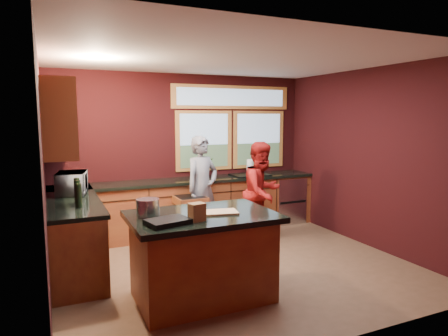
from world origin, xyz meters
TOP-DOWN VIEW (x-y plane):
  - floor at (0.00, 0.00)m, footprint 4.50×4.50m
  - room_shell at (-0.60, 0.32)m, footprint 4.52×4.02m
  - back_counter at (0.20, 1.70)m, footprint 4.50×0.64m
  - left_counter at (-1.95, 0.85)m, footprint 0.64×2.30m
  - island at (-0.73, -0.70)m, footprint 1.55×1.05m
  - person_grey at (0.02, 1.25)m, footprint 0.71×0.59m
  - person_red at (0.86, 0.79)m, footprint 0.93×0.83m
  - microwave at (-1.92, 1.11)m, footprint 0.46×0.60m
  - potted_plant at (0.26, 1.75)m, footprint 0.31×0.27m
  - paper_towel at (1.12, 1.70)m, footprint 0.12×0.12m
  - cutting_board at (-0.53, -0.75)m, footprint 0.40×0.32m
  - stock_pot at (-1.28, -0.55)m, footprint 0.24×0.24m
  - paper_bag at (-0.88, -0.95)m, footprint 0.17×0.14m
  - black_tray at (-1.18, -0.95)m, footprint 0.45×0.36m

SIDE VIEW (x-z plane):
  - floor at x=0.00m, z-range 0.00..0.00m
  - back_counter at x=0.20m, z-range 0.00..0.93m
  - left_counter at x=-1.95m, z-range 0.00..0.93m
  - island at x=-0.73m, z-range 0.01..0.95m
  - person_red at x=0.86m, z-range 0.00..1.59m
  - person_grey at x=0.02m, z-range 0.00..1.68m
  - cutting_board at x=-0.53m, z-range 0.94..0.96m
  - black_tray at x=-1.18m, z-range 0.94..0.99m
  - stock_pot at x=-1.28m, z-range 0.94..1.12m
  - paper_bag at x=-0.88m, z-range 0.94..1.12m
  - paper_towel at x=1.12m, z-range 0.93..1.21m
  - microwave at x=-1.92m, z-range 0.93..1.23m
  - potted_plant at x=0.26m, z-range 0.93..1.27m
  - room_shell at x=-0.60m, z-range 0.44..3.15m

